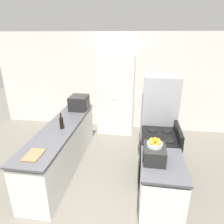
{
  "coord_description": "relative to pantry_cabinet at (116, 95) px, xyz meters",
  "views": [
    {
      "loc": [
        0.56,
        -1.82,
        2.52
      ],
      "look_at": [
        0.0,
        1.91,
        1.05
      ],
      "focal_mm": 32.0,
      "sensor_mm": 36.0,
      "label": 1
    }
  ],
  "objects": [
    {
      "name": "cutting_board",
      "position": [
        -0.83,
        -2.77,
        -0.11
      ],
      "size": [
        0.22,
        0.33,
        0.02
      ],
      "color": "#8E6642",
      "rests_on": "counter_left"
    },
    {
      "name": "wine_bottle",
      "position": [
        -0.76,
        -1.85,
        -0.01
      ],
      "size": [
        0.07,
        0.07,
        0.3
      ],
      "color": "black",
      "rests_on": "counter_left"
    },
    {
      "name": "counter_right",
      "position": [
        1.0,
        -2.67,
        -0.59
      ],
      "size": [
        0.6,
        0.83,
        0.9
      ],
      "color": "silver",
      "rests_on": "ground_plane"
    },
    {
      "name": "counter_left",
      "position": [
        -0.83,
        -1.77,
        -0.59
      ],
      "size": [
        0.6,
        2.63,
        0.9
      ],
      "color": "silver",
      "rests_on": "ground_plane"
    },
    {
      "name": "wall_back",
      "position": [
        0.09,
        0.32,
        0.28
      ],
      "size": [
        7.0,
        0.06,
        2.6
      ],
      "color": "silver",
      "rests_on": "ground_plane"
    },
    {
      "name": "fruit_bowl",
      "position": [
        0.87,
        -2.6,
        0.13
      ],
      "size": [
        0.21,
        0.21,
        0.13
      ],
      "color": "silver",
      "rests_on": "toaster_oven"
    },
    {
      "name": "pantry_cabinet",
      "position": [
        0.0,
        0.0,
        0.0
      ],
      "size": [
        0.92,
        0.57,
        2.05
      ],
      "color": "white",
      "rests_on": "ground_plane"
    },
    {
      "name": "toaster_oven",
      "position": [
        0.87,
        -2.62,
        -0.02
      ],
      "size": [
        0.3,
        0.38,
        0.21
      ],
      "color": "black",
      "rests_on": "counter_right"
    },
    {
      "name": "microwave",
      "position": [
        -0.75,
        -0.82,
        0.03
      ],
      "size": [
        0.4,
        0.45,
        0.32
      ],
      "color": "black",
      "rests_on": "counter_left"
    },
    {
      "name": "stove",
      "position": [
        1.02,
        -1.87,
        -0.57
      ],
      "size": [
        0.66,
        0.74,
        1.06
      ],
      "color": "black",
      "rests_on": "ground_plane"
    },
    {
      "name": "refrigerator",
      "position": [
        1.03,
        -1.12,
        -0.12
      ],
      "size": [
        0.69,
        0.69,
        1.81
      ],
      "color": "#A3A3A8",
      "rests_on": "ground_plane"
    }
  ]
}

